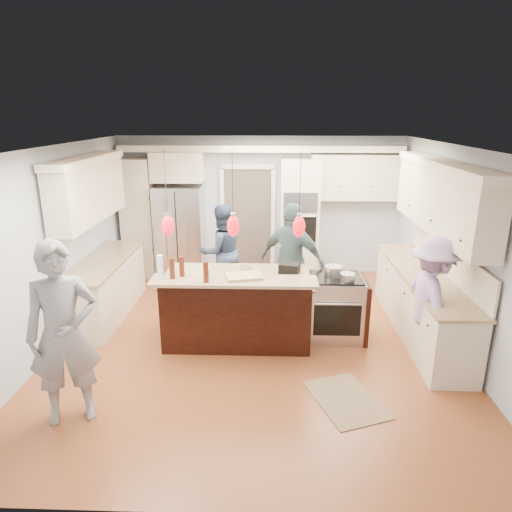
{
  "coord_description": "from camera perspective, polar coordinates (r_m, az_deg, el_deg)",
  "views": [
    {
      "loc": [
        0.21,
        -5.89,
        3.12
      ],
      "look_at": [
        0.0,
        0.35,
        1.15
      ],
      "focal_mm": 32.0,
      "sensor_mm": 36.0,
      "label": 1
    }
  ],
  "objects": [
    {
      "name": "ground_plane",
      "position": [
        6.67,
        -0.1,
        -10.38
      ],
      "size": [
        6.0,
        6.0,
        0.0
      ],
      "primitive_type": "plane",
      "color": "brown",
      "rests_on": "ground"
    },
    {
      "name": "room_shell",
      "position": [
        6.04,
        -0.11,
        5.05
      ],
      "size": [
        5.54,
        6.04,
        2.72
      ],
      "color": "#B2BCC6",
      "rests_on": "ground"
    },
    {
      "name": "refrigerator",
      "position": [
        8.99,
        -9.44,
        2.98
      ],
      "size": [
        0.9,
        0.7,
        1.8
      ],
      "primitive_type": "cube",
      "color": "#B7B7BC",
      "rests_on": "ground"
    },
    {
      "name": "oven_column",
      "position": [
        8.8,
        5.41,
        4.51
      ],
      "size": [
        0.72,
        0.69,
        2.3
      ],
      "color": "beige",
      "rests_on": "ground"
    },
    {
      "name": "back_upper_cabinets",
      "position": [
        8.83,
        -4.37,
        8.0
      ],
      "size": [
        5.3,
        0.61,
        2.54
      ],
      "color": "beige",
      "rests_on": "ground"
    },
    {
      "name": "right_counter_run",
      "position": [
        6.9,
        20.72,
        -1.08
      ],
      "size": [
        0.64,
        3.1,
        2.51
      ],
      "color": "beige",
      "rests_on": "ground"
    },
    {
      "name": "left_cabinets",
      "position": [
        7.49,
        -18.92,
        0.54
      ],
      "size": [
        0.64,
        2.3,
        2.51
      ],
      "color": "beige",
      "rests_on": "ground"
    },
    {
      "name": "kitchen_island",
      "position": [
        6.54,
        -2.26,
        -6.28
      ],
      "size": [
        2.1,
        1.46,
        1.12
      ],
      "color": "black",
      "rests_on": "ground"
    },
    {
      "name": "island_range",
      "position": [
        6.67,
        10.01,
        -6.31
      ],
      "size": [
        0.82,
        0.71,
        0.92
      ],
      "color": "#B7B7BC",
      "rests_on": "ground"
    },
    {
      "name": "pendant_lights",
      "position": [
        5.56,
        -2.88,
        3.79
      ],
      "size": [
        1.75,
        0.15,
        1.03
      ],
      "color": "black",
      "rests_on": "ground"
    },
    {
      "name": "person_bar_end",
      "position": [
        5.07,
        -22.93,
        -8.99
      ],
      "size": [
        0.83,
        0.68,
        1.96
      ],
      "primitive_type": "imported",
      "rotation": [
        0.0,
        0.0,
        0.35
      ],
      "color": "gray",
      "rests_on": "ground"
    },
    {
      "name": "person_far_left",
      "position": [
        7.88,
        -4.34,
        0.54
      ],
      "size": [
        1.0,
        0.92,
        1.65
      ],
      "primitive_type": "imported",
      "rotation": [
        0.0,
        0.0,
        3.61
      ],
      "color": "#2B3A54",
      "rests_on": "ground"
    },
    {
      "name": "person_far_right",
      "position": [
        7.1,
        4.53,
        -0.65
      ],
      "size": [
        1.15,
        0.91,
        1.83
      ],
      "primitive_type": "imported",
      "rotation": [
        0.0,
        0.0,
        2.64
      ],
      "color": "#455D61",
      "rests_on": "ground"
    },
    {
      "name": "person_range_side",
      "position": [
        6.18,
        21.14,
        -5.34
      ],
      "size": [
        0.76,
        1.16,
        1.69
      ],
      "primitive_type": "imported",
      "rotation": [
        0.0,
        0.0,
        1.69
      ],
      "color": "#AD8FC1",
      "rests_on": "ground"
    },
    {
      "name": "floor_rug",
      "position": [
        5.52,
        11.17,
        -17.2
      ],
      "size": [
        0.95,
        1.13,
        0.01
      ],
      "primitive_type": "cube",
      "rotation": [
        0.0,
        0.0,
        0.36
      ],
      "color": "olive",
      "rests_on": "ground"
    },
    {
      "name": "water_bottle",
      "position": [
        5.81,
        -11.88,
        -1.39
      ],
      "size": [
        0.09,
        0.09,
        0.31
      ],
      "primitive_type": "cylinder",
      "rotation": [
        0.0,
        0.0,
        0.26
      ],
      "color": "silver",
      "rests_on": "kitchen_island"
    },
    {
      "name": "beer_bottle_a",
      "position": [
        5.81,
        -10.47,
        -1.52
      ],
      "size": [
        0.09,
        0.09,
        0.27
      ],
      "primitive_type": "cylinder",
      "rotation": [
        0.0,
        0.0,
        -0.37
      ],
      "color": "#43190C",
      "rests_on": "kitchen_island"
    },
    {
      "name": "beer_bottle_b",
      "position": [
        5.62,
        -6.29,
        -2.01
      ],
      "size": [
        0.09,
        0.09,
        0.27
      ],
      "primitive_type": "cylinder",
      "rotation": [
        0.0,
        0.0,
        0.39
      ],
      "color": "#43190C",
      "rests_on": "kitchen_island"
    },
    {
      "name": "beer_bottle_c",
      "position": [
        5.88,
        -9.27,
        -1.29
      ],
      "size": [
        0.07,
        0.07,
        0.26
      ],
      "primitive_type": "cylinder",
      "rotation": [
        0.0,
        0.0,
        -0.01
      ],
      "color": "#43190C",
      "rests_on": "kitchen_island"
    },
    {
      "name": "drink_can",
      "position": [
        5.78,
        -6.05,
        -2.28
      ],
      "size": [
        0.08,
        0.08,
        0.11
      ],
      "primitive_type": "cylinder",
      "rotation": [
        0.0,
        0.0,
        0.31
      ],
      "color": "#B7B7BC",
      "rests_on": "kitchen_island"
    },
    {
      "name": "cutting_board",
      "position": [
        5.79,
        -1.51,
        -2.54
      ],
      "size": [
        0.5,
        0.4,
        0.03
      ],
      "primitive_type": "cube",
      "rotation": [
        0.0,
        0.0,
        0.23
      ],
      "color": "tan",
      "rests_on": "kitchen_island"
    },
    {
      "name": "pot_large",
      "position": [
        6.51,
        9.66,
        -1.86
      ],
      "size": [
        0.24,
        0.24,
        0.14
      ],
      "primitive_type": "cylinder",
      "color": "#B7B7BC",
      "rests_on": "island_range"
    },
    {
      "name": "pot_small",
      "position": [
        6.37,
        11.33,
        -2.58
      ],
      "size": [
        0.2,
        0.2,
        0.1
      ],
      "primitive_type": "cylinder",
      "color": "#B7B7BC",
      "rests_on": "island_range"
    }
  ]
}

